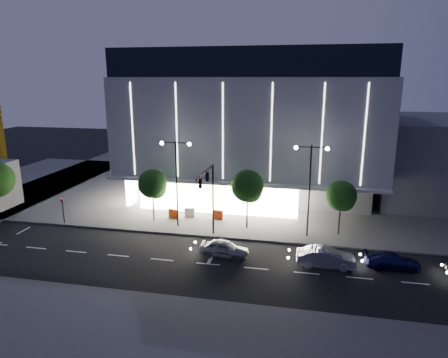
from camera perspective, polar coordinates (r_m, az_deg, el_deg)
ground at (r=35.51m, az=-4.92°, el=-10.66°), size 160.00×160.00×0.00m
sidewalk_museum at (r=56.97m, az=6.76°, el=-0.96°), size 70.00×40.00×0.15m
sidewalk_near at (r=24.37m, az=-1.25°, el=-23.29°), size 70.00×10.00×0.15m
museum at (r=53.82m, az=4.72°, el=8.17°), size 30.00×25.80×18.00m
annex_building at (r=58.16m, az=28.00°, el=2.75°), size 16.00×20.00×10.00m
traffic_mast at (r=36.54m, az=-2.11°, el=-1.48°), size 0.33×5.89×7.07m
street_lamp_west at (r=39.87m, az=-6.82°, el=1.15°), size 3.16×0.36×9.00m
street_lamp_east at (r=37.91m, az=12.19°, el=0.24°), size 3.16×0.36×9.00m
ped_signal_far at (r=44.84m, az=-22.04°, el=-3.73°), size 0.22×0.24×3.00m
tree_left at (r=42.26m, az=-10.15°, el=-0.91°), size 3.02×3.02×5.72m
tree_mid at (r=39.66m, az=3.41°, el=-1.26°), size 3.25×3.25×6.15m
tree_right at (r=39.60m, az=16.41°, el=-2.54°), size 2.91×2.91×5.51m
car_lead at (r=34.69m, az=0.03°, el=-9.92°), size 4.42×2.19×1.45m
car_second at (r=33.99m, az=14.35°, el=-10.82°), size 4.76×1.71×1.56m
car_third at (r=35.49m, az=22.94°, el=-10.70°), size 4.46×2.05×1.26m
barrier_a at (r=43.71m, az=-7.26°, el=-4.93°), size 1.13×0.52×1.00m
barrier_c at (r=43.02m, az=-0.84°, el=-5.13°), size 1.13×0.45×1.00m
barrier_d at (r=43.91m, az=-4.93°, el=-4.78°), size 1.13×0.45×1.00m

